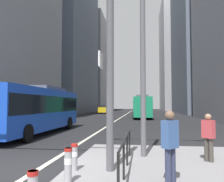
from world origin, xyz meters
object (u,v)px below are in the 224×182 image
object	(u,v)px
car_receding_far	(145,108)
bollard_right	(68,163)
car_receding_near	(143,108)
city_bus_red_receding	(142,106)
street_lamp_post	(143,20)
car_oncoming_mid	(104,109)
traffic_signal_gantry	(34,37)
pedestrian_waiting	(170,143)
pedestrian_walking	(208,135)
city_bus_blue_oncoming	(37,108)
bollard_back	(74,156)

from	to	relation	value
car_receding_far	bollard_right	world-z (taller)	car_receding_far
car_receding_near	car_receding_far	distance (m)	0.62
city_bus_red_receding	street_lamp_post	bearing A→B (deg)	-89.86
car_oncoming_mid	traffic_signal_gantry	distance (m)	45.28
traffic_signal_gantry	pedestrian_waiting	distance (m)	5.08
pedestrian_waiting	pedestrian_walking	bearing A→B (deg)	57.80
car_receding_near	traffic_signal_gantry	distance (m)	57.57
car_oncoming_mid	bollard_right	distance (m)	46.52
city_bus_red_receding	traffic_signal_gantry	xyz separation A→B (m)	(-3.28, -29.44, 2.32)
pedestrian_walking	bollard_right	bearing A→B (deg)	-146.43
street_lamp_post	car_oncoming_mid	bearing A→B (deg)	101.31
traffic_signal_gantry	street_lamp_post	size ratio (longest dim) A/B	0.88
car_receding_near	street_lamp_post	size ratio (longest dim) A/B	0.52
car_receding_far	street_lamp_post	world-z (taller)	street_lamp_post
car_receding_near	bollard_right	bearing A→B (deg)	-91.90
car_oncoming_mid	car_receding_near	distance (m)	15.23
traffic_signal_gantry	street_lamp_post	distance (m)	4.07
car_receding_near	street_lamp_post	world-z (taller)	street_lamp_post
pedestrian_waiting	traffic_signal_gantry	bearing A→B (deg)	166.47
car_oncoming_mid	traffic_signal_gantry	bearing A→B (deg)	-83.37
bollard_right	pedestrian_waiting	world-z (taller)	pedestrian_waiting
car_oncoming_mid	street_lamp_post	xyz separation A→B (m)	(8.57, -42.84, 4.29)
car_oncoming_mid	bollard_right	xyz separation A→B (m)	(6.72, -46.03, -0.37)
city_bus_blue_oncoming	car_receding_near	size ratio (longest dim) A/B	2.67
traffic_signal_gantry	pedestrian_waiting	size ratio (longest dim) A/B	3.97
car_receding_near	car_receding_far	xyz separation A→B (m)	(0.61, 0.11, 0.00)
traffic_signal_gantry	pedestrian_walking	distance (m)	6.52
city_bus_blue_oncoming	car_oncoming_mid	xyz separation A→B (m)	(-1.20, 36.03, -0.85)
car_receding_far	bollard_right	size ratio (longest dim) A/B	5.03
car_oncoming_mid	city_bus_red_receding	bearing A→B (deg)	-61.14
car_receding_far	pedestrian_waiting	size ratio (longest dim) A/B	2.41
city_bus_blue_oncoming	street_lamp_post	size ratio (longest dim) A/B	1.39
city_bus_red_receding	car_receding_near	bearing A→B (deg)	89.67
traffic_signal_gantry	bollard_right	distance (m)	4.01
car_oncoming_mid	street_lamp_post	size ratio (longest dim) A/B	0.55
street_lamp_post	pedestrian_waiting	bearing A→B (deg)	-78.23
bollard_back	street_lamp_post	bearing A→B (deg)	46.52
car_oncoming_mid	bollard_back	bearing A→B (deg)	-81.70
car_oncoming_mid	pedestrian_waiting	xyz separation A→B (m)	(9.19, -45.82, 0.15)
car_receding_far	bollard_right	distance (m)	58.71
car_oncoming_mid	traffic_signal_gantry	xyz separation A→B (m)	(5.22, -44.86, 3.17)
car_receding_near	pedestrian_waiting	world-z (taller)	car_receding_near
traffic_signal_gantry	bollard_right	world-z (taller)	traffic_signal_gantry
city_bus_red_receding	pedestrian_waiting	distance (m)	30.41
city_bus_red_receding	car_oncoming_mid	distance (m)	17.64
city_bus_blue_oncoming	bollard_right	world-z (taller)	city_bus_blue_oncoming
city_bus_red_receding	bollard_back	bearing A→B (deg)	-93.76
city_bus_red_receding	pedestrian_waiting	size ratio (longest dim) A/B	6.52
car_receding_far	pedestrian_waiting	xyz separation A→B (m)	(-0.08, -58.45, 0.15)
city_bus_blue_oncoming	car_receding_far	bearing A→B (deg)	80.58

